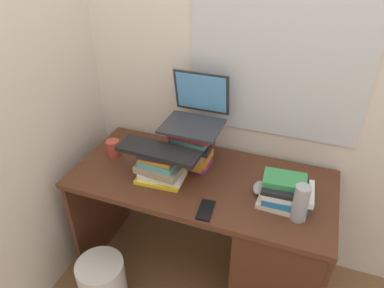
{
  "coord_description": "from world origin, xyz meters",
  "views": [
    {
      "loc": [
        0.47,
        -1.41,
        1.89
      ],
      "look_at": [
        -0.06,
        0.03,
        0.91
      ],
      "focal_mm": 33.32,
      "sensor_mm": 36.0,
      "label": 1
    }
  ],
  "objects": [
    {
      "name": "wastebasket",
      "position": [
        -0.44,
        -0.4,
        0.16
      ],
      "size": [
        0.26,
        0.26,
        0.32
      ],
      "primitive_type": "cylinder",
      "color": "silver",
      "rests_on": "ground"
    },
    {
      "name": "computer_mouse",
      "position": [
        0.3,
        0.0,
        0.75
      ],
      "size": [
        0.06,
        0.1,
        0.04
      ],
      "primitive_type": "ellipsoid",
      "color": "#A5A8AD",
      "rests_on": "desk"
    },
    {
      "name": "cell_phone",
      "position": [
        0.1,
        -0.23,
        0.74
      ],
      "size": [
        0.08,
        0.14,
        0.01
      ],
      "primitive_type": "cube",
      "rotation": [
        0.0,
        0.0,
        0.09
      ],
      "color": "black",
      "rests_on": "desk"
    },
    {
      "name": "wall_left",
      "position": [
        -0.82,
        0.0,
        1.3
      ],
      "size": [
        0.05,
        6.0,
        2.6
      ],
      "primitive_type": "cube",
      "color": "beige",
      "rests_on": "ground"
    },
    {
      "name": "wall_back",
      "position": [
        0.0,
        0.36,
        1.3
      ],
      "size": [
        6.0,
        0.06,
        2.6
      ],
      "color": "silver",
      "rests_on": "ground"
    },
    {
      "name": "book_stack_keyboard_riser",
      "position": [
        -0.2,
        -0.09,
        0.81
      ],
      "size": [
        0.25,
        0.19,
        0.17
      ],
      "color": "yellow",
      "rests_on": "desk"
    },
    {
      "name": "keyboard",
      "position": [
        -0.2,
        -0.09,
        0.91
      ],
      "size": [
        0.43,
        0.16,
        0.02
      ],
      "primitive_type": "cube",
      "rotation": [
        0.0,
        0.0,
        -0.05
      ],
      "color": "black",
      "rests_on": "book_stack_keyboard_riser"
    },
    {
      "name": "book_stack_tall",
      "position": [
        -0.09,
        0.09,
        0.85
      ],
      "size": [
        0.24,
        0.2,
        0.24
      ],
      "color": "#8C338C",
      "rests_on": "desk"
    },
    {
      "name": "laptop",
      "position": [
        -0.09,
        0.15,
        1.03
      ],
      "size": [
        0.3,
        0.3,
        0.25
      ],
      "color": "#2D2D33",
      "rests_on": "book_stack_tall"
    },
    {
      "name": "mug",
      "position": [
        -0.54,
        0.03,
        0.78
      ],
      "size": [
        0.11,
        0.08,
        0.09
      ],
      "color": "#B23F33",
      "rests_on": "desk"
    },
    {
      "name": "book_stack_side",
      "position": [
        0.43,
        -0.04,
        0.8
      ],
      "size": [
        0.25,
        0.21,
        0.14
      ],
      "color": "beige",
      "rests_on": "desk"
    },
    {
      "name": "water_bottle",
      "position": [
        0.51,
        -0.13,
        0.83
      ],
      "size": [
        0.07,
        0.07,
        0.18
      ],
      "primitive_type": "cylinder",
      "color": "#999EA5",
      "rests_on": "desk"
    },
    {
      "name": "desk",
      "position": [
        0.35,
        -0.02,
        0.4
      ],
      "size": [
        1.37,
        0.63,
        0.73
      ],
      "color": "#4C2819",
      "rests_on": "ground"
    },
    {
      "name": "ground_plane",
      "position": [
        0.0,
        0.0,
        0.0
      ],
      "size": [
        6.0,
        6.0,
        0.0
      ],
      "primitive_type": "plane",
      "color": "brown"
    }
  ]
}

